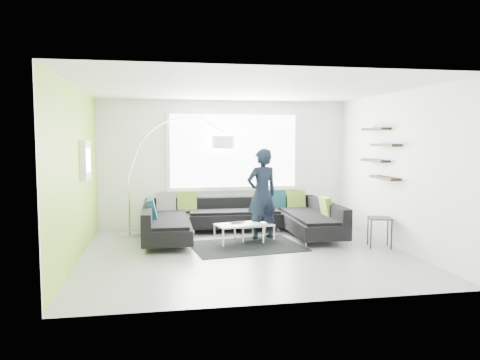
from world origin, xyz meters
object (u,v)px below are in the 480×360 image
side_table (379,232)px  person (262,194)px  sectional_sofa (240,220)px  arc_lamp (128,177)px  coffee_table (247,232)px  laptop (239,223)px

side_table → person: size_ratio=0.31×
sectional_sofa → arc_lamp: size_ratio=1.56×
coffee_table → laptop: bearing=-173.7°
side_table → laptop: size_ratio=1.52×
sectional_sofa → person: size_ratio=2.13×
arc_lamp → laptop: bearing=-27.8°
side_table → person: 2.31m
side_table → person: person is taller
sectional_sofa → arc_lamp: 2.40m
arc_lamp → laptop: size_ratio=6.75×
sectional_sofa → arc_lamp: (-2.17, 0.60, 0.85)m
sectional_sofa → laptop: 0.39m
sectional_sofa → person: person is taller
sectional_sofa → side_table: (2.36, -1.23, -0.08)m
arc_lamp → person: (2.59, -0.73, -0.32)m
laptop → coffee_table: bearing=-0.7°
coffee_table → laptop: (-0.17, -0.06, 0.19)m
coffee_table → person: person is taller
sectional_sofa → person: 0.69m
arc_lamp → laptop: arc_lamp is taller
laptop → sectional_sofa: bearing=56.1°
person → sectional_sofa: bearing=-34.6°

